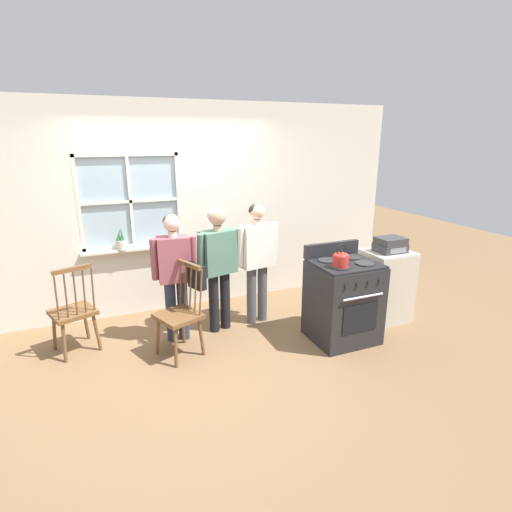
# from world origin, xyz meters

# --- Properties ---
(ground_plane) EXTENTS (16.00, 16.00, 0.00)m
(ground_plane) POSITION_xyz_m (0.00, 0.00, 0.00)
(ground_plane) COLOR brown
(wall_back) EXTENTS (6.40, 0.16, 2.70)m
(wall_back) POSITION_xyz_m (0.03, 1.40, 1.34)
(wall_back) COLOR silver
(wall_back) RESTS_ON ground_plane
(chair_by_window) EXTENTS (0.53, 0.54, 1.00)m
(chair_by_window) POSITION_xyz_m (-0.26, 0.10, 0.45)
(chair_by_window) COLOR brown
(chair_by_window) RESTS_ON ground_plane
(chair_near_wall) EXTENTS (0.53, 0.52, 1.00)m
(chair_near_wall) POSITION_xyz_m (-1.30, 0.60, 0.45)
(chair_near_wall) COLOR brown
(chair_near_wall) RESTS_ON ground_plane
(person_elderly_left) EXTENTS (0.51, 0.24, 1.47)m
(person_elderly_left) POSITION_xyz_m (-0.23, 0.44, 0.87)
(person_elderly_left) COLOR #2D3347
(person_elderly_left) RESTS_ON ground_plane
(person_teen_center) EXTENTS (0.57, 0.30, 1.50)m
(person_teen_center) POSITION_xyz_m (0.30, 0.50, 0.91)
(person_teen_center) COLOR black
(person_teen_center) RESTS_ON ground_plane
(person_adult_right) EXTENTS (0.58, 0.28, 1.50)m
(person_adult_right) POSITION_xyz_m (0.80, 0.52, 0.89)
(person_adult_right) COLOR #4C4C51
(person_adult_right) RESTS_ON ground_plane
(stove) EXTENTS (0.71, 0.68, 1.08)m
(stove) POSITION_xyz_m (1.52, -0.27, 0.47)
(stove) COLOR #232326
(stove) RESTS_ON ground_plane
(kettle) EXTENTS (0.21, 0.17, 0.25)m
(kettle) POSITION_xyz_m (1.36, -0.40, 1.02)
(kettle) COLOR red
(kettle) RESTS_ON stove
(potted_plant) EXTENTS (0.12, 0.12, 0.28)m
(potted_plant) POSITION_xyz_m (-0.70, 1.31, 1.00)
(potted_plant) COLOR beige
(potted_plant) RESTS_ON wall_back
(handbag) EXTENTS (0.24, 0.24, 0.31)m
(handbag) POSITION_xyz_m (-0.04, 0.18, 0.83)
(handbag) COLOR black
(handbag) RESTS_ON chair_by_window
(side_counter) EXTENTS (0.55, 0.50, 0.90)m
(side_counter) POSITION_xyz_m (2.32, -0.03, 0.45)
(side_counter) COLOR beige
(side_counter) RESTS_ON ground_plane
(stereo) EXTENTS (0.34, 0.29, 0.18)m
(stereo) POSITION_xyz_m (2.32, -0.05, 0.99)
(stereo) COLOR #38383A
(stereo) RESTS_ON side_counter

